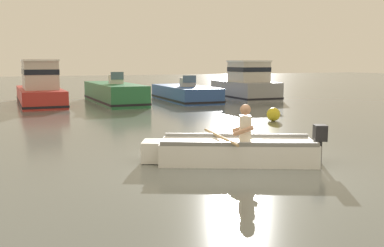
% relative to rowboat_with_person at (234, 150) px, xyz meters
% --- Properties ---
extents(ground_plane, '(120.00, 120.00, 0.00)m').
position_rel_rowboat_with_person_xyz_m(ground_plane, '(-0.18, -0.59, -0.25)').
color(ground_plane, slate).
extents(rowboat_with_person, '(3.51, 2.47, 1.19)m').
position_rel_rowboat_with_person_xyz_m(rowboat_with_person, '(0.00, 0.00, 0.00)').
color(rowboat_with_person, white).
rests_on(rowboat_with_person, ground).
extents(moored_boat_red, '(1.98, 6.35, 2.14)m').
position_rel_rowboat_with_person_xyz_m(moored_boat_red, '(-2.43, 14.53, 0.53)').
color(moored_boat_red, '#B72D28').
rests_on(moored_boat_red, ground).
extents(moored_boat_green, '(1.85, 6.28, 1.56)m').
position_rel_rowboat_with_person_xyz_m(moored_boat_green, '(0.99, 13.85, 0.22)').
color(moored_boat_green, '#287042').
rests_on(moored_boat_green, ground).
extents(moored_boat_blue, '(2.38, 5.73, 1.35)m').
position_rel_rowboat_with_person_xyz_m(moored_boat_blue, '(4.72, 13.60, 0.12)').
color(moored_boat_blue, '#2D519E').
rests_on(moored_boat_blue, ground).
extents(moored_boat_grey, '(2.32, 4.61, 2.11)m').
position_rel_rowboat_with_person_xyz_m(moored_boat_grey, '(8.18, 13.21, 0.53)').
color(moored_boat_grey, gray).
rests_on(moored_boat_grey, ground).
extents(mooring_buoy, '(0.47, 0.47, 0.47)m').
position_rel_rowboat_with_person_xyz_m(mooring_buoy, '(4.37, 4.98, -0.02)').
color(mooring_buoy, yellow).
rests_on(mooring_buoy, ground).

